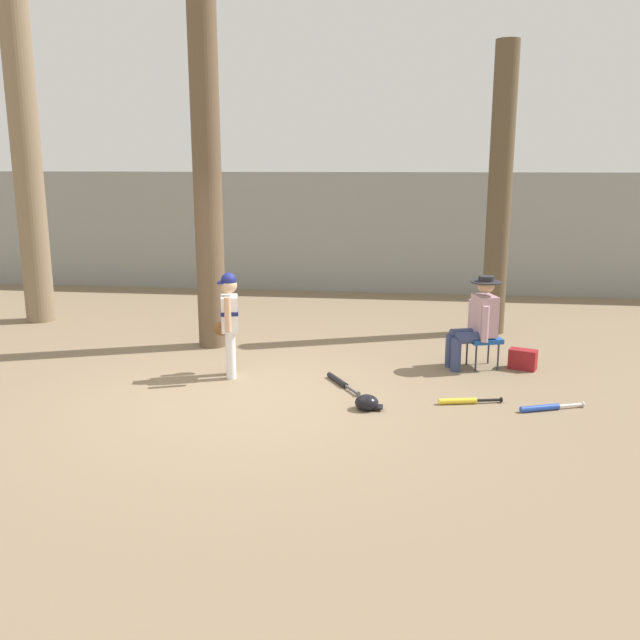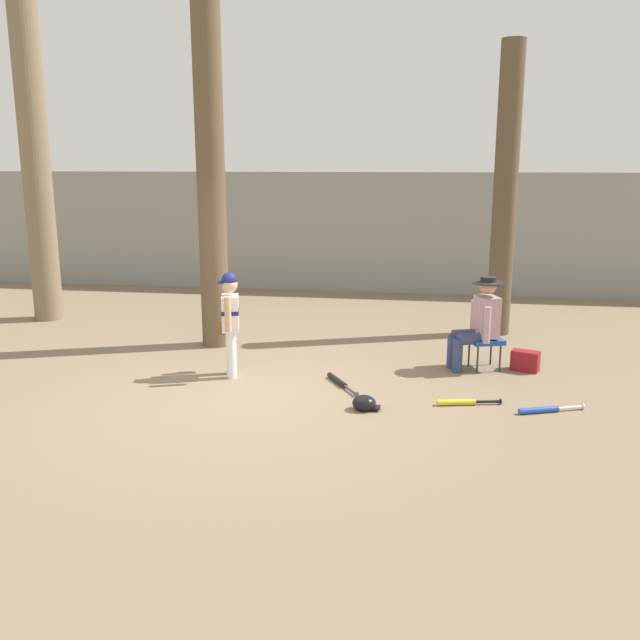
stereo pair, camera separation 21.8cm
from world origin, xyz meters
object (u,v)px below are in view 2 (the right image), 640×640
object	(u,v)px
tree_far_left	(37,181)
bat_yellow_trainer	(461,402)
batting_helmet_black	(364,403)
tree_behind_spectator	(504,207)
handbag_beside_stool	(525,361)
bat_black_composite	(339,382)
tree_near_player	(212,197)
folding_stool	(485,341)
young_ballplayer	(230,317)
bat_blue_youth	(544,410)
seated_spectator	(479,320)

from	to	relation	value
tree_far_left	bat_yellow_trainer	world-z (taller)	tree_far_left
bat_yellow_trainer	batting_helmet_black	bearing A→B (deg)	-163.39
tree_behind_spectator	handbag_beside_stool	bearing A→B (deg)	-85.24
bat_black_composite	tree_near_player	bearing A→B (deg)	142.05
tree_near_player	tree_far_left	world-z (taller)	tree_far_left
folding_stool	young_ballplayer	bearing A→B (deg)	-165.96
tree_far_left	handbag_beside_stool	bearing A→B (deg)	-13.78
bat_yellow_trainer	handbag_beside_stool	bearing A→B (deg)	59.22
tree_near_player	bat_black_composite	world-z (taller)	tree_near_player
young_ballplayer	bat_blue_youth	xyz separation A→B (m)	(3.66, -0.77, -0.71)
seated_spectator	bat_black_composite	world-z (taller)	seated_spectator
bat_blue_youth	handbag_beside_stool	bearing A→B (deg)	90.13
handbag_beside_stool	batting_helmet_black	world-z (taller)	handbag_beside_stool
tree_near_player	tree_behind_spectator	bearing A→B (deg)	18.13
tree_behind_spectator	batting_helmet_black	bearing A→B (deg)	-114.85
folding_stool	bat_yellow_trainer	distance (m)	1.53
seated_spectator	bat_blue_youth	xyz separation A→B (m)	(0.61, -1.52, -0.61)
tree_far_left	batting_helmet_black	distance (m)	7.11
tree_behind_spectator	bat_yellow_trainer	size ratio (longest dim) A/B	6.22
handbag_beside_stool	folding_stool	bearing A→B (deg)	178.20
young_ballplayer	handbag_beside_stool	bearing A→B (deg)	11.90
seated_spectator	bat_yellow_trainer	distance (m)	1.57
young_ballplayer	tree_far_left	xyz separation A→B (m)	(-3.95, 2.63, 1.56)
folding_stool	tree_far_left	xyz separation A→B (m)	(-7.09, 1.85, 1.94)
tree_behind_spectator	handbag_beside_stool	distance (m)	2.70
handbag_beside_stool	bat_yellow_trainer	xyz separation A→B (m)	(-0.85, -1.44, -0.10)
bat_black_composite	tree_behind_spectator	bearing A→B (deg)	54.10
young_ballplayer	handbag_beside_stool	distance (m)	3.78
tree_behind_spectator	seated_spectator	xyz separation A→B (m)	(-0.44, -2.00, -1.31)
folding_stool	bat_black_composite	bearing A→B (deg)	-151.98
tree_far_left	bat_yellow_trainer	distance (m)	7.84
batting_helmet_black	seated_spectator	bearing A→B (deg)	53.30
bat_black_composite	batting_helmet_black	size ratio (longest dim) A/B	2.40
handbag_beside_stool	seated_spectator	bearing A→B (deg)	-178.70
folding_stool	batting_helmet_black	size ratio (longest dim) A/B	1.66
tree_behind_spectator	young_ballplayer	world-z (taller)	tree_behind_spectator
tree_near_player	handbag_beside_stool	bearing A→B (deg)	-8.54
young_ballplayer	batting_helmet_black	size ratio (longest dim) A/B	4.30
handbag_beside_stool	bat_black_composite	size ratio (longest dim) A/B	0.47
batting_helmet_black	tree_far_left	bearing A→B (deg)	147.67
bat_blue_youth	batting_helmet_black	size ratio (longest dim) A/B	2.40
young_ballplayer	seated_spectator	xyz separation A→B (m)	(3.05, 0.76, -0.10)
handbag_beside_stool	bat_blue_youth	world-z (taller)	handbag_beside_stool
tree_near_player	bat_yellow_trainer	size ratio (longest dim) A/B	6.75
folding_stool	bat_blue_youth	size ratio (longest dim) A/B	0.69
tree_far_left	seated_spectator	bearing A→B (deg)	-15.02
bat_blue_youth	bat_black_composite	xyz separation A→B (m)	(-2.28, 0.62, 0.00)
tree_far_left	bat_yellow_trainer	bearing A→B (deg)	-26.07
tree_behind_spectator	bat_blue_youth	world-z (taller)	tree_behind_spectator
tree_behind_spectator	bat_black_composite	size ratio (longest dim) A/B	6.09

